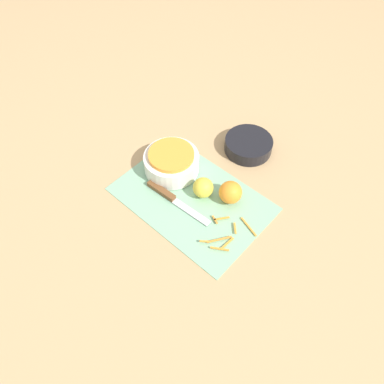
{
  "coord_description": "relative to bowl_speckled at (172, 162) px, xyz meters",
  "views": [
    {
      "loc": [
        0.47,
        -0.52,
        0.94
      ],
      "look_at": [
        0.0,
        0.0,
        0.04
      ],
      "focal_mm": 35.0,
      "sensor_mm": 36.0,
      "label": 1
    }
  ],
  "objects": [
    {
      "name": "ground_plane",
      "position": [
        0.13,
        -0.04,
        -0.04
      ],
      "size": [
        4.0,
        4.0,
        0.0
      ],
      "primitive_type": "plane",
      "color": "tan"
    },
    {
      "name": "cutting_board",
      "position": [
        0.13,
        -0.04,
        -0.04
      ],
      "size": [
        0.47,
        0.32,
        0.01
      ],
      "color": "#84B793",
      "rests_on": "ground_plane"
    },
    {
      "name": "bowl_speckled",
      "position": [
        0.0,
        0.0,
        0.0
      ],
      "size": [
        0.18,
        0.18,
        0.08
      ],
      "color": "silver",
      "rests_on": "cutting_board"
    },
    {
      "name": "bowl_dark",
      "position": [
        0.13,
        0.24,
        -0.02
      ],
      "size": [
        0.16,
        0.16,
        0.05
      ],
      "color": "black",
      "rests_on": "ground_plane"
    },
    {
      "name": "knife",
      "position": [
        0.07,
        -0.09,
        -0.03
      ],
      "size": [
        0.24,
        0.03,
        0.02
      ],
      "rotation": [
        0.0,
        0.0,
        0.05
      ],
      "color": "brown",
      "rests_on": "cutting_board"
    },
    {
      "name": "orange_left",
      "position": [
        0.22,
        0.03,
        -0.0
      ],
      "size": [
        0.07,
        0.07,
        0.07
      ],
      "color": "orange",
      "rests_on": "cutting_board"
    },
    {
      "name": "lemon",
      "position": [
        0.14,
        -0.01,
        -0.0
      ],
      "size": [
        0.06,
        0.06,
        0.06
      ],
      "color": "gold",
      "rests_on": "cutting_board"
    },
    {
      "name": "peel_pile",
      "position": [
        0.29,
        -0.07,
        -0.03
      ],
      "size": [
        0.14,
        0.15,
        0.01
      ],
      "color": "orange",
      "rests_on": "cutting_board"
    }
  ]
}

